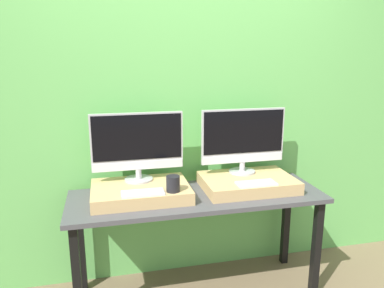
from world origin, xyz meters
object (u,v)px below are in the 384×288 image
object	(u,v)px
keyboard_left	(143,193)
mug	(173,184)
monitor_left	(138,144)
monitor_right	(243,139)
keyboard_right	(256,183)

from	to	relation	value
keyboard_left	mug	world-z (taller)	mug
monitor_left	monitor_right	xyz separation A→B (m)	(0.74, 0.00, 0.00)
mug	keyboard_left	bearing A→B (deg)	180.00
mug	keyboard_right	world-z (taller)	mug
monitor_left	mug	distance (m)	0.38
mug	monitor_right	bearing A→B (deg)	25.28
monitor_left	keyboard_right	distance (m)	0.82
keyboard_left	monitor_right	bearing A→B (deg)	19.43
monitor_left	keyboard_left	size ratio (longest dim) A/B	2.33
keyboard_left	mug	xyz separation A→B (m)	(0.19, -0.00, 0.04)
monitor_left	keyboard_right	xyz separation A→B (m)	(0.74, -0.26, -0.24)
keyboard_left	mug	distance (m)	0.19
mug	monitor_right	distance (m)	0.64
keyboard_left	monitor_right	xyz separation A→B (m)	(0.74, 0.26, 0.24)
keyboard_left	keyboard_right	size ratio (longest dim) A/B	1.00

